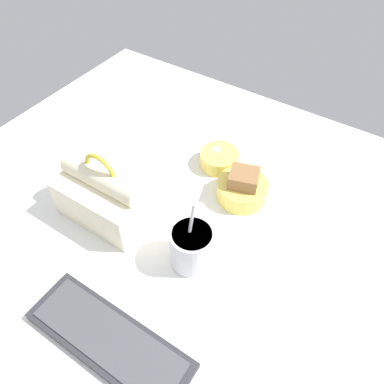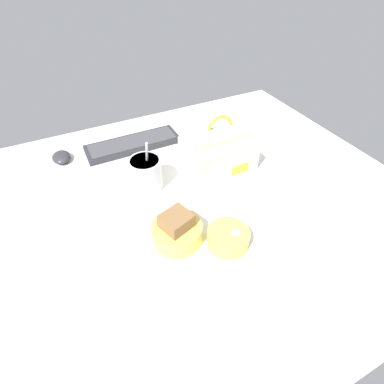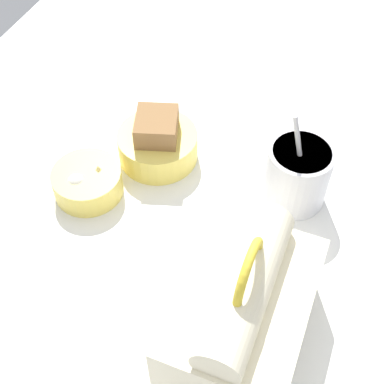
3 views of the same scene
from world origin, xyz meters
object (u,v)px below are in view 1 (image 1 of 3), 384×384
Objects in this scene: bento_bowl_sandwich at (242,188)px; bento_bowl_snacks at (219,159)px; lunch_bag at (107,194)px; keyboard at (109,340)px; soup_cup at (192,247)px.

bento_bowl_snacks is at bearing -32.93° from bento_bowl_sandwich.
lunch_bag is 2.03× the size of bento_bowl_snacks.
lunch_bag reaches higher than keyboard.
soup_cup is (-3.14, -23.77, 4.25)cm from keyboard.
bento_bowl_snacks is at bearing -82.15° from keyboard.
soup_cup is 22.83cm from bento_bowl_sandwich.
soup_cup is at bearing 89.33° from bento_bowl_sandwich.
bento_bowl_sandwich is 12.89cm from bento_bowl_snacks.
soup_cup is 1.58× the size of bento_bowl_snacks.
soup_cup reaches higher than bento_bowl_snacks.
lunch_bag is at bearing -48.80° from keyboard.
soup_cup is at bearing 178.60° from lunch_bag.
bento_bowl_snacks is (7.38, -53.49, 1.24)cm from keyboard.
bento_bowl_sandwich is (-3.41, -46.50, 2.19)cm from keyboard.
lunch_bag is (21.33, -24.36, 5.42)cm from keyboard.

